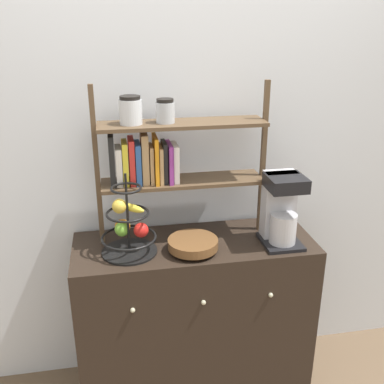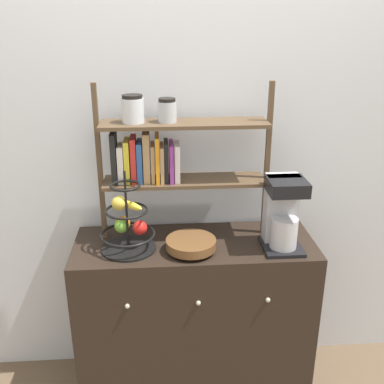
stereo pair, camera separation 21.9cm
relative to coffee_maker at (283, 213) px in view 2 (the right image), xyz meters
The scene contains 6 objects.
wall_back 0.58m from the coffee_maker, 141.42° to the left, with size 7.00×0.05×2.60m, color silver.
sideboard 0.77m from the coffee_maker, behind, with size 1.23×0.48×0.92m.
coffee_maker is the anchor object (origin of this frame).
fruit_stand 0.76m from the coffee_maker, behind, with size 0.27×0.27×0.41m.
wooden_bowl 0.47m from the coffee_maker, behind, with size 0.25×0.25×0.06m.
shelf_hutch 0.67m from the coffee_maker, 164.60° to the left, with size 0.86×0.20×0.79m.
Camera 2 is at (-0.16, -1.80, 1.99)m, focal length 42.00 mm.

